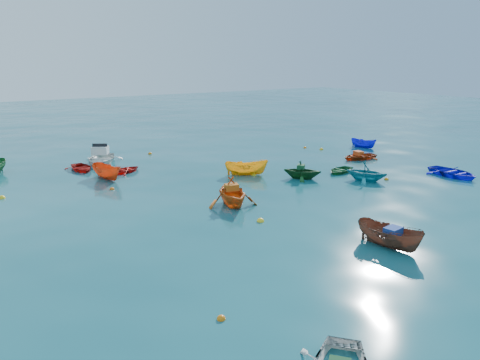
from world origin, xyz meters
TOP-DOWN VIEW (x-y plane):
  - ground at (0.00, 0.00)m, footprint 160.00×160.00m
  - sampan_brown_mid at (-0.32, -7.12)m, footprint 1.61×3.30m
  - dinghy_blue_se at (13.86, -1.28)m, footprint 2.90×3.82m
  - dinghy_orange_w at (-2.67, 1.88)m, footprint 3.59×3.91m
  - sampan_yellow_mid at (2.04, 7.20)m, footprint 3.19×2.67m
  - dinghy_green_e at (8.14, 3.99)m, footprint 2.90×2.37m
  - dinghy_cyan_se at (7.82, 1.29)m, footprint 3.30×3.47m
  - dinghy_red_nw at (-4.76, 12.87)m, footprint 2.90×2.45m
  - sampan_orange_n at (-6.53, 11.63)m, footprint 1.72×3.23m
  - dinghy_green_n at (4.64, 4.19)m, footprint 3.33×3.36m
  - dinghy_red_ne at (12.86, 6.43)m, footprint 3.35×2.60m
  - sampan_blue_far at (17.08, 9.71)m, footprint 1.55×2.67m
  - dinghy_red_far at (-7.28, 15.26)m, footprint 2.07×2.85m
  - motorboat_white at (-5.25, 16.93)m, footprint 4.71×5.12m
  - tarp_blue_a at (-0.30, -7.27)m, footprint 0.82×0.66m
  - tarp_orange_a at (-2.66, 1.93)m, footprint 0.85×0.73m
  - tarp_green_b at (4.57, 4.26)m, footprint 0.80×0.78m
  - tarp_orange_b at (12.76, 6.45)m, footprint 0.64×0.79m
  - buoy_or_a at (-9.52, -7.95)m, footprint 0.29×0.29m
  - buoy_ye_a at (-2.99, -1.25)m, footprint 0.38×0.38m
  - buoy_or_b at (9.19, 0.67)m, footprint 0.31×0.31m
  - buoy_or_c at (-7.20, 8.85)m, footprint 0.30×0.30m
  - buoy_ye_c at (2.39, 6.80)m, footprint 0.33×0.33m
  - buoy_or_d at (12.43, 12.58)m, footprint 0.31×0.31m
  - buoy_ye_d at (-13.27, 10.63)m, footprint 0.38×0.38m
  - buoy_or_e at (-0.60, 18.04)m, footprint 0.34×0.34m
  - buoy_ye_e at (13.13, 11.14)m, footprint 0.35×0.35m

SIDE VIEW (x-z plane):
  - ground at x=0.00m, z-range 0.00..0.00m
  - sampan_brown_mid at x=-0.32m, z-range -0.61..0.61m
  - dinghy_blue_se at x=13.86m, z-range -0.37..0.37m
  - dinghy_orange_w at x=-2.67m, z-range -0.86..0.86m
  - sampan_yellow_mid at x=2.04m, z-range -0.59..0.59m
  - dinghy_green_e at x=8.14m, z-range -0.26..0.26m
  - dinghy_cyan_se at x=7.82m, z-range -0.72..0.72m
  - dinghy_red_nw at x=-4.76m, z-range -0.26..0.26m
  - sampan_orange_n at x=-6.53m, z-range -0.59..0.59m
  - dinghy_green_n at x=4.64m, z-range -0.67..0.67m
  - dinghy_red_ne at x=12.86m, z-range -0.32..0.32m
  - sampan_blue_far at x=17.08m, z-range -0.49..0.49m
  - dinghy_red_far at x=-7.28m, z-range -0.29..0.29m
  - motorboat_white at x=-5.25m, z-range -0.73..0.73m
  - buoy_or_a at x=-9.52m, z-range -0.14..0.14m
  - buoy_ye_a at x=-2.99m, z-range -0.19..0.19m
  - buoy_or_b at x=9.19m, z-range -0.15..0.15m
  - buoy_or_c at x=-7.20m, z-range -0.15..0.15m
  - buoy_ye_c at x=2.39m, z-range -0.16..0.16m
  - buoy_or_d at x=12.43m, z-range -0.15..0.15m
  - buoy_ye_d at x=-13.27m, z-range -0.19..0.19m
  - buoy_or_e at x=-0.60m, z-range -0.17..0.17m
  - buoy_ye_e at x=13.13m, z-range -0.17..0.17m
  - tarp_orange_b at x=12.76m, z-range 0.32..0.67m
  - tarp_blue_a at x=-0.30m, z-range 0.61..0.97m
  - tarp_green_b at x=4.57m, z-range 0.67..0.98m
  - tarp_orange_a at x=-2.66m, z-range 0.86..1.21m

